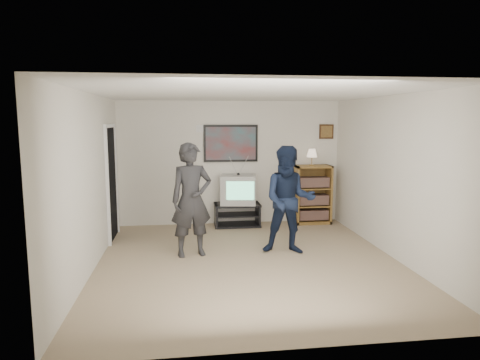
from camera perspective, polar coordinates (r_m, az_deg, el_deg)
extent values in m
cube|color=#7C634F|center=(6.56, 1.21, -10.87)|extent=(4.50, 5.00, 0.01)
cube|color=white|center=(6.21, 1.28, 11.50)|extent=(4.50, 5.00, 0.01)
cube|color=beige|center=(8.73, -1.25, 2.29)|extent=(4.50, 0.01, 2.50)
cube|color=beige|center=(6.33, -19.33, -0.36)|extent=(0.01, 5.00, 2.50)
cube|color=beige|center=(6.97, 19.86, 0.35)|extent=(0.01, 5.00, 2.50)
cube|color=black|center=(8.59, -0.39, -3.29)|extent=(0.91, 0.51, 0.04)
cube|color=black|center=(8.69, -0.38, -5.98)|extent=(0.91, 0.51, 0.04)
cube|color=black|center=(8.60, -3.22, -4.72)|extent=(0.04, 0.49, 0.46)
cube|color=black|center=(8.70, 2.41, -4.56)|extent=(0.04, 0.49, 0.46)
imported|color=#252527|center=(6.70, -6.49, -2.64)|extent=(0.73, 0.57, 1.78)
imported|color=black|center=(6.82, 6.55, -2.69)|extent=(0.96, 0.81, 1.72)
cube|color=white|center=(6.84, -6.71, 1.04)|extent=(0.03, 0.11, 0.03)
cube|color=white|center=(7.01, 6.13, -1.19)|extent=(0.07, 0.12, 0.03)
cube|color=black|center=(8.67, -1.24, 4.90)|extent=(1.10, 0.03, 0.75)
cube|color=white|center=(8.62, -4.91, 6.85)|extent=(0.28, 0.02, 0.14)
cube|color=black|center=(9.10, 11.45, 6.34)|extent=(0.30, 0.03, 0.30)
cube|color=black|center=(7.92, -16.80, -0.47)|extent=(0.03, 0.85, 2.00)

